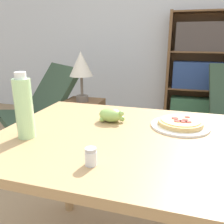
{
  "coord_description": "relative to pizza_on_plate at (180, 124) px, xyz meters",
  "views": [
    {
      "loc": [
        0.22,
        -0.87,
        1.15
      ],
      "look_at": [
        -0.08,
        0.14,
        0.82
      ],
      "focal_mm": 38.0,
      "sensor_mm": 36.0,
      "label": 1
    }
  ],
  "objects": [
    {
      "name": "table_lamp",
      "position": [
        -0.87,
        0.89,
        0.14
      ],
      "size": [
        0.21,
        0.21,
        0.45
      ],
      "color": "#665B51",
      "rests_on": "side_table"
    },
    {
      "name": "pizza_on_plate",
      "position": [
        0.0,
        0.0,
        0.0
      ],
      "size": [
        0.26,
        0.26,
        0.04
      ],
      "color": "white",
      "rests_on": "dining_table"
    },
    {
      "name": "dining_table",
      "position": [
        -0.12,
        -0.16,
        -0.12
      ],
      "size": [
        1.26,
        0.83,
        0.76
      ],
      "color": "tan",
      "rests_on": "ground_plane"
    },
    {
      "name": "salt_shaker",
      "position": [
        -0.26,
        -0.43,
        0.01
      ],
      "size": [
        0.04,
        0.04,
        0.06
      ],
      "color": "white",
      "rests_on": "dining_table"
    },
    {
      "name": "wall_back",
      "position": [
        -0.23,
        2.43,
        0.52
      ],
      "size": [
        8.0,
        0.05,
        2.6
      ],
      "color": "silver",
      "rests_on": "ground_plane"
    },
    {
      "name": "lounge_chair_near",
      "position": [
        -1.42,
        0.97,
        -0.49
      ],
      "size": [
        0.96,
        1.02,
        0.88
      ],
      "rotation": [
        0.0,
        0.0,
        -0.67
      ],
      "color": "slate",
      "rests_on": "ground_plane"
    },
    {
      "name": "drink_bottle",
      "position": [
        -0.6,
        -0.3,
        0.11
      ],
      "size": [
        0.07,
        0.07,
        0.27
      ],
      "color": "#B7EAA3",
      "rests_on": "dining_table"
    },
    {
      "name": "side_table",
      "position": [
        -0.87,
        0.89,
        -0.48
      ],
      "size": [
        0.34,
        0.34,
        0.59
      ],
      "color": "brown",
      "rests_on": "ground_plane"
    },
    {
      "name": "grape_bunch",
      "position": [
        -0.32,
        -0.02,
        0.02
      ],
      "size": [
        0.13,
        0.09,
        0.07
      ],
      "color": "#93BC5B",
      "rests_on": "dining_table"
    },
    {
      "name": "bookshelf",
      "position": [
        0.17,
        2.27,
        -0.07
      ],
      "size": [
        0.78,
        0.28,
        1.49
      ],
      "color": "brown",
      "rests_on": "ground_plane"
    }
  ]
}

